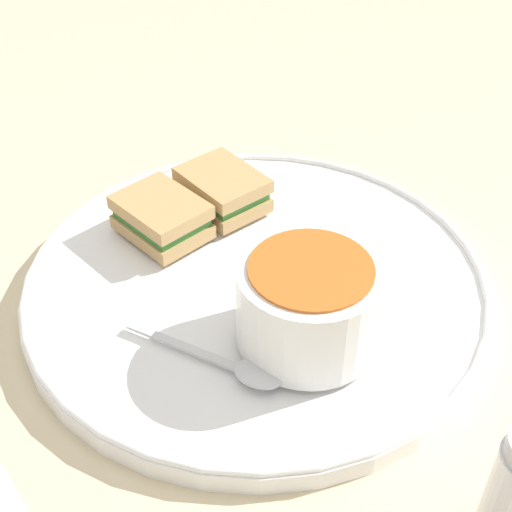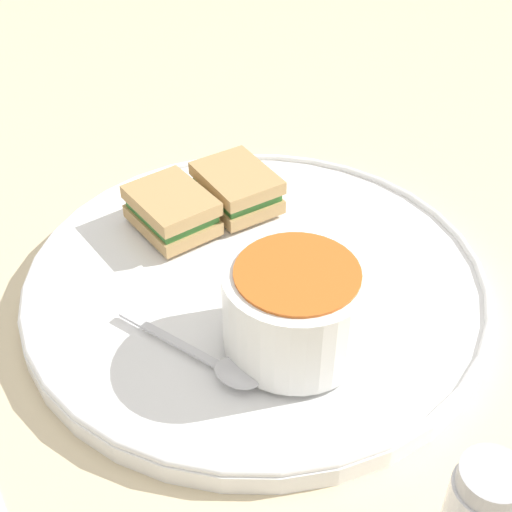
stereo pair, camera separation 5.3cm
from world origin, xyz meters
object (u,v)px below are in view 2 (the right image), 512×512
object	(u,v)px
spoon	(226,367)
sandwich_half_near	(237,188)
soup_bowl	(296,307)
sandwich_half_far	(172,210)

from	to	relation	value
spoon	sandwich_half_near	bearing A→B (deg)	124.01
soup_bowl	sandwich_half_far	world-z (taller)	soup_bowl
soup_bowl	spoon	world-z (taller)	soup_bowl
spoon	sandwich_half_far	bearing A→B (deg)	142.15
soup_bowl	spoon	xyz separation A→B (m)	(0.01, -0.05, -0.03)
spoon	sandwich_half_near	xyz separation A→B (m)	(-0.18, 0.06, 0.01)
sandwich_half_far	sandwich_half_near	bearing A→B (deg)	106.10
spoon	sandwich_half_near	size ratio (longest dim) A/B	1.23
soup_bowl	sandwich_half_near	bearing A→B (deg)	178.47
soup_bowl	sandwich_half_far	size ratio (longest dim) A/B	1.14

